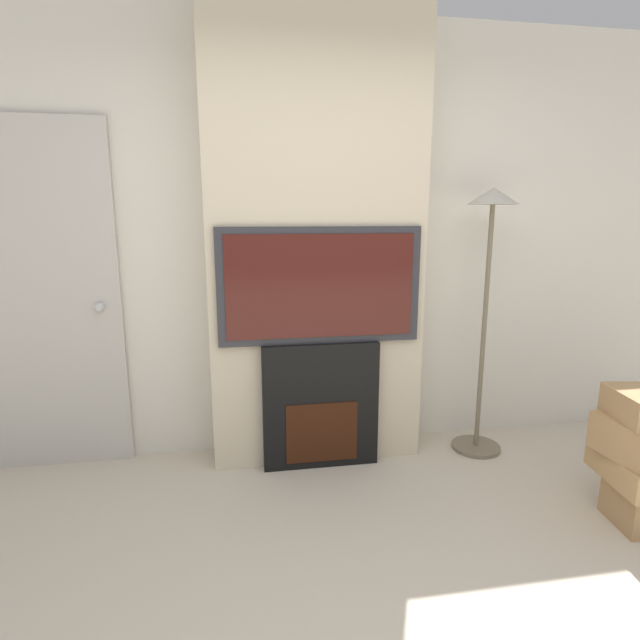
# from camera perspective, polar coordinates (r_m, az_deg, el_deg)

# --- Properties ---
(wall_back) EXTENTS (6.00, 0.06, 2.70)m
(wall_back) POSITION_cam_1_polar(r_m,az_deg,el_deg) (3.22, -0.99, 8.74)
(wall_back) COLOR silver
(wall_back) RESTS_ON ground_plane
(chimney_breast) EXTENTS (1.29, 0.30, 2.70)m
(chimney_breast) POSITION_cam_1_polar(r_m,az_deg,el_deg) (3.04, -0.47, 8.55)
(chimney_breast) COLOR beige
(chimney_breast) RESTS_ON ground_plane
(fireplace) EXTENTS (0.71, 0.15, 0.78)m
(fireplace) POSITION_cam_1_polar(r_m,az_deg,el_deg) (3.11, 0.00, -9.62)
(fireplace) COLOR black
(fireplace) RESTS_ON ground_plane
(television) EXTENTS (1.19, 0.07, 0.68)m
(television) POSITION_cam_1_polar(r_m,az_deg,el_deg) (2.91, 0.01, 3.93)
(television) COLOR #2D2D33
(television) RESTS_ON fireplace
(floor_lamp) EXTENTS (0.31, 0.31, 1.69)m
(floor_lamp) POSITION_cam_1_polar(r_m,az_deg,el_deg) (3.26, 18.73, 6.44)
(floor_lamp) COLOR #726651
(floor_lamp) RESTS_ON ground_plane
(entry_door) EXTENTS (0.81, 0.09, 2.07)m
(entry_door) POSITION_cam_1_polar(r_m,az_deg,el_deg) (3.34, -28.50, 1.98)
(entry_door) COLOR #BCB7AD
(entry_door) RESTS_ON ground_plane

